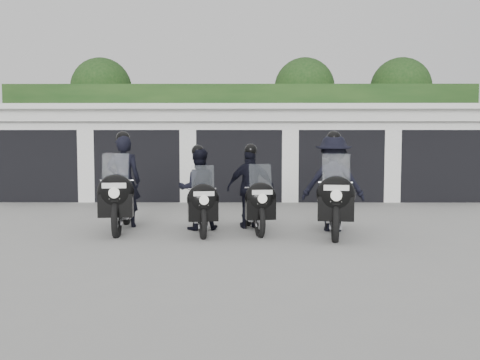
{
  "coord_description": "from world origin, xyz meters",
  "views": [
    {
      "loc": [
        0.1,
        -9.94,
        1.76
      ],
      "look_at": [
        0.05,
        0.18,
        1.05
      ],
      "focal_mm": 38.0,
      "sensor_mm": 36.0,
      "label": 1
    }
  ],
  "objects_px": {
    "police_bike_c": "(252,192)",
    "police_bike_a": "(122,189)",
    "police_bike_d": "(334,188)",
    "police_bike_b": "(199,194)"
  },
  "relations": [
    {
      "from": "police_bike_c",
      "to": "police_bike_a",
      "type": "bearing_deg",
      "value": 171.26
    },
    {
      "from": "police_bike_c",
      "to": "police_bike_d",
      "type": "relative_size",
      "value": 0.87
    },
    {
      "from": "police_bike_b",
      "to": "police_bike_d",
      "type": "xyz_separation_m",
      "value": [
        2.71,
        -0.13,
        0.13
      ]
    },
    {
      "from": "police_bike_b",
      "to": "police_bike_d",
      "type": "relative_size",
      "value": 0.86
    },
    {
      "from": "police_bike_a",
      "to": "police_bike_d",
      "type": "distance_m",
      "value": 4.33
    },
    {
      "from": "police_bike_a",
      "to": "police_bike_b",
      "type": "distance_m",
      "value": 1.62
    },
    {
      "from": "police_bike_a",
      "to": "police_bike_d",
      "type": "xyz_separation_m",
      "value": [
        4.31,
        -0.31,
        0.06
      ]
    },
    {
      "from": "police_bike_a",
      "to": "police_bike_b",
      "type": "height_order",
      "value": "police_bike_a"
    },
    {
      "from": "police_bike_a",
      "to": "police_bike_c",
      "type": "distance_m",
      "value": 2.7
    },
    {
      "from": "police_bike_b",
      "to": "police_bike_a",
      "type": "bearing_deg",
      "value": 163.82
    }
  ]
}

